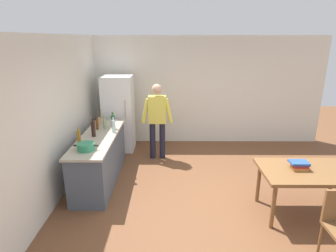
% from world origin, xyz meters
% --- Properties ---
extents(ground_plane, '(14.00, 14.00, 0.00)m').
position_xyz_m(ground_plane, '(0.00, 0.00, 0.00)').
color(ground_plane, brown).
extents(wall_back, '(6.40, 0.12, 2.70)m').
position_xyz_m(wall_back, '(0.00, 3.00, 1.35)').
color(wall_back, silver).
rests_on(wall_back, ground_plane).
extents(wall_left, '(0.12, 5.60, 2.70)m').
position_xyz_m(wall_left, '(-2.60, 0.20, 1.35)').
color(wall_left, silver).
rests_on(wall_left, ground_plane).
extents(kitchen_counter, '(0.64, 2.20, 0.90)m').
position_xyz_m(kitchen_counter, '(-2.00, 0.80, 0.45)').
color(kitchen_counter, '#4C5666').
rests_on(kitchen_counter, ground_plane).
extents(refrigerator, '(0.70, 0.67, 1.80)m').
position_xyz_m(refrigerator, '(-1.90, 2.40, 0.90)').
color(refrigerator, white).
rests_on(refrigerator, ground_plane).
extents(person, '(0.70, 0.22, 1.70)m').
position_xyz_m(person, '(-0.95, 1.85, 0.98)').
color(person, '#1E1E2D').
rests_on(person, ground_plane).
extents(dining_table, '(1.40, 0.90, 0.75)m').
position_xyz_m(dining_table, '(1.40, -0.30, 0.67)').
color(dining_table, brown).
rests_on(dining_table, ground_plane).
extents(cooking_pot, '(0.40, 0.28, 0.12)m').
position_xyz_m(cooking_pot, '(-2.03, 0.09, 0.96)').
color(cooking_pot, '#2D845B').
rests_on(cooking_pot, kitchen_counter).
extents(utensil_jar, '(0.11, 0.11, 0.32)m').
position_xyz_m(utensil_jar, '(-2.12, 1.52, 0.98)').
color(utensil_jar, tan).
rests_on(utensil_jar, kitchen_counter).
extents(bottle_beer_brown, '(0.06, 0.06, 0.26)m').
position_xyz_m(bottle_beer_brown, '(-2.11, 1.19, 1.01)').
color(bottle_beer_brown, '#5B3314').
rests_on(bottle_beer_brown, kitchen_counter).
extents(bottle_wine_green, '(0.08, 0.08, 0.34)m').
position_xyz_m(bottle_wine_green, '(-1.80, 1.23, 1.05)').
color(bottle_wine_green, '#1E5123').
rests_on(bottle_wine_green, kitchen_counter).
extents(bottle_oil_amber, '(0.06, 0.06, 0.28)m').
position_xyz_m(bottle_oil_amber, '(-2.23, 0.40, 1.02)').
color(bottle_oil_amber, '#996619').
rests_on(bottle_oil_amber, kitchen_counter).
extents(bottle_wine_dark, '(0.08, 0.08, 0.34)m').
position_xyz_m(bottle_wine_dark, '(-2.07, 0.76, 1.05)').
color(bottle_wine_dark, black).
rests_on(bottle_wine_dark, kitchen_counter).
extents(bottle_vinegar_tall, '(0.06, 0.06, 0.32)m').
position_xyz_m(bottle_vinegar_tall, '(-1.97, 1.23, 1.04)').
color(bottle_vinegar_tall, gray).
rests_on(bottle_vinegar_tall, kitchen_counter).
extents(bottle_water_clear, '(0.07, 0.07, 0.30)m').
position_xyz_m(bottle_water_clear, '(-1.75, 1.00, 1.03)').
color(bottle_water_clear, silver).
rests_on(bottle_water_clear, kitchen_counter).
extents(book_stack, '(0.28, 0.20, 0.12)m').
position_xyz_m(book_stack, '(1.28, -0.26, 0.81)').
color(book_stack, orange).
rests_on(book_stack, dining_table).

